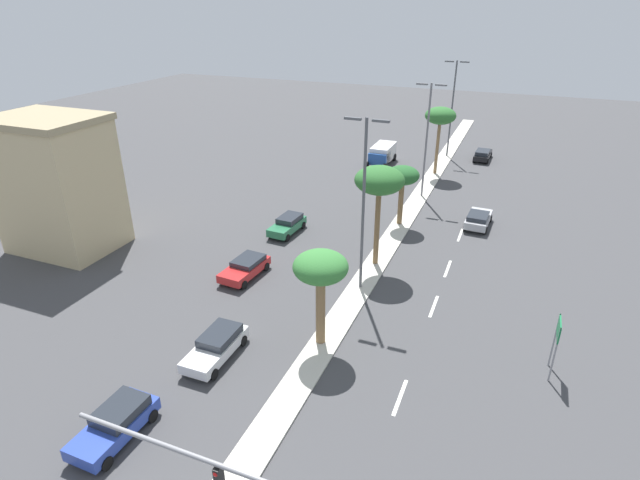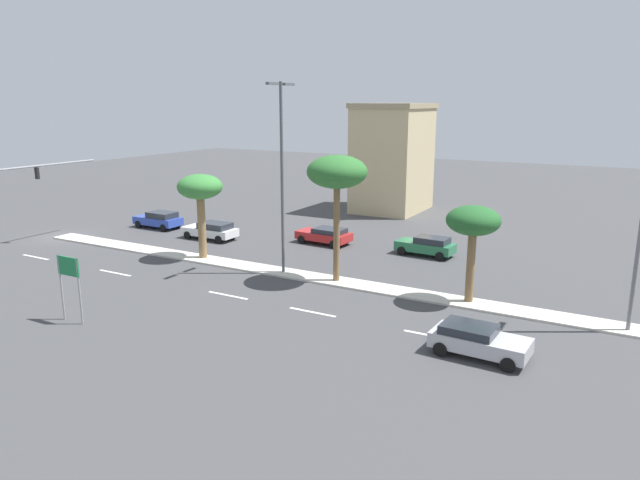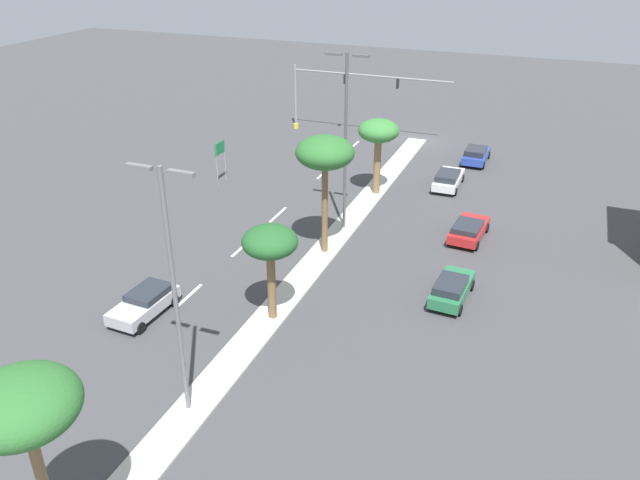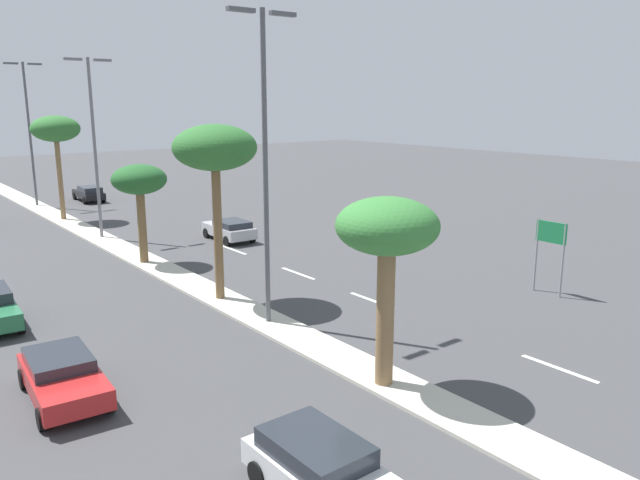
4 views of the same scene
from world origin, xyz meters
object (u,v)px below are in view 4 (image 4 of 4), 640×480
object	(u,v)px
palm_tree_leading	(215,151)
sedan_silver_rear	(230,229)
sedan_red_outboard	(63,376)
palm_tree_inboard	(56,130)
street_lamp_trailing	(265,150)
palm_tree_right	(139,182)
directional_road_sign	(551,242)
sedan_black_left	(89,193)
street_lamp_left	(29,125)
street_lamp_center	(94,136)
sedan_white_inboard	(327,472)
palm_tree_trailing	(387,233)

from	to	relation	value
palm_tree_leading	sedan_silver_rear	bearing A→B (deg)	57.98
sedan_red_outboard	palm_tree_inboard	bearing A→B (deg)	73.93
palm_tree_leading	street_lamp_trailing	xyz separation A→B (m)	(0.04, -3.87, 0.26)
palm_tree_leading	palm_tree_right	bearing A→B (deg)	91.11
palm_tree_leading	palm_tree_right	xyz separation A→B (m)	(-0.16, 8.22, -2.18)
directional_road_sign	sedan_black_left	size ratio (longest dim) A/B	0.74
palm_tree_inboard	sedan_silver_rear	world-z (taller)	palm_tree_inboard
sedan_black_left	palm_tree_right	bearing A→B (deg)	-101.39
sedan_black_left	street_lamp_left	bearing A→B (deg)	-178.70
street_lamp_center	street_lamp_left	world-z (taller)	street_lamp_left
street_lamp_left	sedan_black_left	size ratio (longest dim) A/B	2.55
street_lamp_center	sedan_white_inboard	size ratio (longest dim) A/B	2.47
directional_road_sign	street_lamp_center	xyz separation A→B (m)	(-12.25, 24.70, 4.15)
directional_road_sign	sedan_white_inboard	distance (m)	18.66
street_lamp_center	sedan_black_left	xyz separation A→B (m)	(4.42, 15.94, -5.90)
directional_road_sign	sedan_silver_rear	bearing A→B (deg)	107.41
palm_tree_inboard	sedan_red_outboard	size ratio (longest dim) A/B	1.73
directional_road_sign	sedan_black_left	xyz separation A→B (m)	(-7.82, 40.65, -1.75)
directional_road_sign	palm_tree_inboard	world-z (taller)	palm_tree_inboard
sedan_white_inboard	sedan_black_left	bearing A→B (deg)	77.94
palm_tree_inboard	street_lamp_left	distance (m)	7.89
sedan_white_inboard	sedan_red_outboard	distance (m)	9.35
palm_tree_right	street_lamp_left	xyz separation A→B (m)	(0.36, 23.75, 2.33)
palm_tree_leading	sedan_black_left	xyz separation A→B (m)	(4.65, 32.07, -5.99)
palm_tree_leading	sedan_red_outboard	world-z (taller)	palm_tree_leading
palm_tree_trailing	street_lamp_trailing	distance (m)	7.23
street_lamp_left	sedan_silver_rear	size ratio (longest dim) A/B	2.75
street_lamp_center	sedan_black_left	distance (m)	17.57
street_lamp_center	sedan_silver_rear	world-z (taller)	street_lamp_center
directional_road_sign	street_lamp_left	xyz separation A→B (m)	(-12.27, 40.55, 4.39)
directional_road_sign	sedan_white_inboard	world-z (taller)	directional_road_sign
palm_tree_right	sedan_white_inboard	bearing A→B (deg)	-102.76
palm_tree_trailing	palm_tree_leading	size ratio (longest dim) A/B	0.77
palm_tree_trailing	street_lamp_left	world-z (taller)	street_lamp_left
palm_tree_trailing	sedan_white_inboard	xyz separation A→B (m)	(-5.04, -3.40, -4.21)
street_lamp_left	street_lamp_center	bearing A→B (deg)	-89.92
sedan_black_left	palm_tree_inboard	bearing A→B (deg)	-119.57
palm_tree_trailing	palm_tree_inboard	bearing A→B (deg)	89.49
palm_tree_trailing	street_lamp_left	bearing A→B (deg)	89.47
sedan_white_inboard	palm_tree_leading	bearing A→B (deg)	69.76
palm_tree_leading	palm_tree_right	size ratio (longest dim) A/B	1.44
street_lamp_left	directional_road_sign	bearing A→B (deg)	-73.17
sedan_white_inboard	palm_tree_right	bearing A→B (deg)	77.24
sedan_silver_rear	street_lamp_trailing	bearing A→B (deg)	-114.39
directional_road_sign	palm_tree_leading	world-z (taller)	palm_tree_leading
palm_tree_inboard	street_lamp_center	size ratio (longest dim) A/B	0.68
palm_tree_right	sedan_white_inboard	distance (m)	23.30
palm_tree_trailing	palm_tree_leading	bearing A→B (deg)	88.95
sedan_black_left	sedan_white_inboard	distance (m)	47.32
palm_tree_leading	sedan_black_left	world-z (taller)	palm_tree_leading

